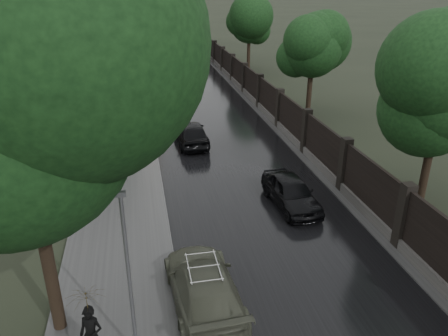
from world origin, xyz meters
The scene contains 15 objects.
road centered at (0.00, 190.00, 0.01)m, with size 8.00×420.00×0.02m, color black.
sidewalk_left centered at (-6.00, 190.00, 0.08)m, with size 4.00×420.00×0.16m, color #2D2D2D.
verge_right centered at (5.50, 190.00, 0.04)m, with size 3.00×420.00×0.08m, color #2D2D2D.
fence_right centered at (4.60, 32.01, 1.01)m, with size 0.45×75.72×2.70m.
tree_left_near centered at (-7.60, 3.00, 6.42)m, with size 5.44×5.44×9.16m.
tree_left_far centered at (-8.00, 30.00, 5.24)m, with size 4.25×4.25×7.39m.
tree_right_a centered at (7.50, 8.00, 4.95)m, with size 4.08×4.08×7.01m.
tree_right_b centered at (7.50, 22.00, 4.95)m, with size 4.08×4.08×7.01m.
tree_right_c centered at (7.50, 40.00, 4.95)m, with size 4.08×4.08×7.01m.
lamp_post centered at (-5.40, 1.50, 2.67)m, with size 0.25×0.12×5.11m.
traffic_light centered at (-4.30, 24.99, 2.40)m, with size 0.16×0.32×4.00m.
volga_sedan centered at (-3.28, 3.22, 0.72)m, with size 2.03×5.00×1.45m, color #47493B.
hatchback_left centered at (-1.80, 17.82, 0.76)m, with size 1.78×4.43×1.51m, color black.
car_right_near centered at (1.60, 8.98, 0.70)m, with size 1.65×4.11×1.40m, color black.
pedestrian_umbrella centered at (-6.50, 1.52, 1.97)m, with size 1.31×1.32×2.72m.
Camera 1 is at (-4.82, -7.65, 9.58)m, focal length 35.00 mm.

